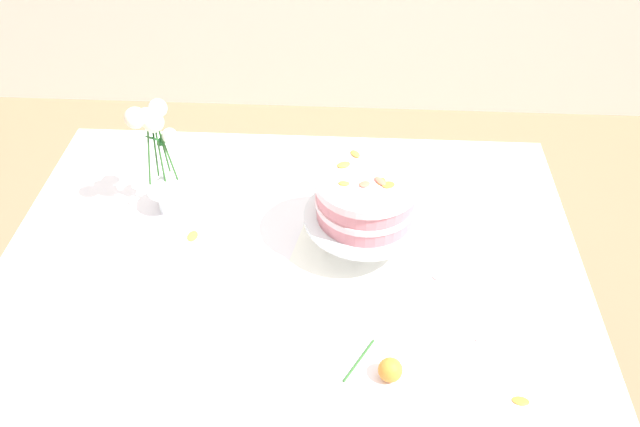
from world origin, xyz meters
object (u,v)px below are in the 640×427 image
(dining_table, at_px, (292,283))
(flower_vase, at_px, (161,164))
(layer_cake, at_px, (366,197))
(fallen_rose, at_px, (389,370))
(cake_stand, at_px, (364,220))

(dining_table, distance_m, flower_vase, 0.44)
(layer_cake, distance_m, fallen_rose, 0.41)
(layer_cake, relative_size, flower_vase, 0.74)
(flower_vase, distance_m, fallen_rose, 0.75)
(layer_cake, relative_size, fallen_rose, 2.01)
(dining_table, relative_size, flower_vase, 4.36)
(fallen_rose, bearing_deg, cake_stand, 98.05)
(cake_stand, height_order, fallen_rose, cake_stand)
(cake_stand, distance_m, layer_cake, 0.07)
(flower_vase, bearing_deg, dining_table, -26.28)
(dining_table, height_order, layer_cake, layer_cake)
(flower_vase, bearing_deg, layer_cake, -12.02)
(dining_table, height_order, flower_vase, flower_vase)
(cake_stand, relative_size, flower_vase, 0.90)
(layer_cake, distance_m, flower_vase, 0.52)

